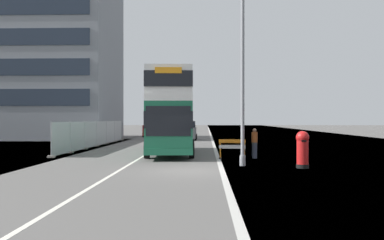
% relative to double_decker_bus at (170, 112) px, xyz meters
% --- Properties ---
extents(ground, '(140.00, 280.00, 0.10)m').
position_rel_double_decker_bus_xyz_m(ground, '(2.01, -8.86, -2.80)').
color(ground, '#565451').
extents(double_decker_bus, '(3.32, 10.99, 5.17)m').
position_rel_double_decker_bus_xyz_m(double_decker_bus, '(0.00, 0.00, 0.00)').
color(double_decker_bus, '#196042').
rests_on(double_decker_bus, ground).
extents(lamppost_foreground, '(0.29, 0.70, 9.15)m').
position_rel_double_decker_bus_xyz_m(lamppost_foreground, '(4.07, -7.07, 1.59)').
color(lamppost_foreground, gray).
rests_on(lamppost_foreground, ground).
extents(red_pillar_postbox, '(0.60, 0.60, 1.70)m').
position_rel_double_decker_bus_xyz_m(red_pillar_postbox, '(6.74, -7.93, -1.81)').
color(red_pillar_postbox, black).
rests_on(red_pillar_postbox, ground).
extents(roadworks_barrier, '(1.52, 0.58, 1.11)m').
position_rel_double_decker_bus_xyz_m(roadworks_barrier, '(3.80, -3.57, -2.07)').
color(roadworks_barrier, orange).
rests_on(roadworks_barrier, ground).
extents(construction_site_fence, '(0.44, 20.60, 2.11)m').
position_rel_double_decker_bus_xyz_m(construction_site_fence, '(-6.71, 7.07, -1.73)').
color(construction_site_fence, '#A8AAAD').
rests_on(construction_site_fence, ground).
extents(car_oncoming_near, '(2.03, 4.56, 2.04)m').
position_rel_double_decker_bus_xyz_m(car_oncoming_near, '(0.31, 18.62, -1.78)').
color(car_oncoming_near, slate).
rests_on(car_oncoming_near, ground).
extents(car_receding_mid, '(1.95, 4.44, 2.14)m').
position_rel_double_decker_bus_xyz_m(car_receding_mid, '(-4.65, 26.67, -1.73)').
color(car_receding_mid, maroon).
rests_on(car_receding_mid, ground).
extents(bare_tree_far_verge_near, '(3.08, 2.51, 4.43)m').
position_rel_double_decker_bus_xyz_m(bare_tree_far_verge_near, '(-15.54, 22.72, -0.38)').
color(bare_tree_far_verge_near, '#4C3D2D').
rests_on(bare_tree_far_verge_near, ground).
extents(bare_tree_far_verge_mid, '(3.27, 2.43, 5.25)m').
position_rel_double_decker_bus_xyz_m(bare_tree_far_verge_mid, '(-15.08, 27.00, -0.22)').
color(bare_tree_far_verge_mid, '#4C3D2D').
rests_on(bare_tree_far_verge_mid, ground).
extents(pedestrian_at_kerb, '(0.34, 0.34, 1.72)m').
position_rel_double_decker_bus_xyz_m(pedestrian_at_kerb, '(5.10, -3.16, -1.88)').
color(pedestrian_at_kerb, '#2D3342').
rests_on(pedestrian_at_kerb, ground).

